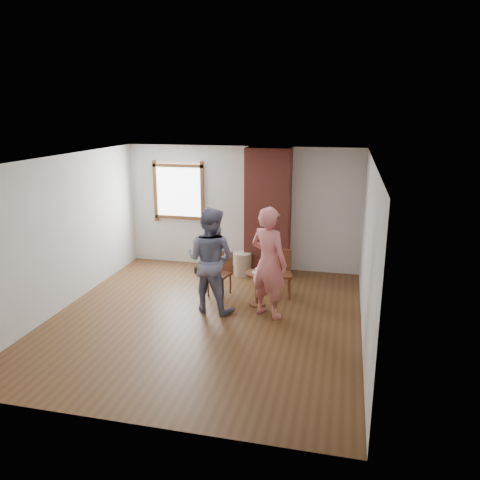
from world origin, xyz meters
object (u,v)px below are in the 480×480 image
man (211,260)px  person_pink (269,263)px  stoneware_crock (243,264)px  side_table (257,283)px  dining_chair_left (221,271)px  dining_chair_right (281,270)px

man → person_pink: size_ratio=0.97×
man → stoneware_crock: bearing=-82.2°
side_table → person_pink: person_pink is taller
dining_chair_left → side_table: 0.84m
dining_chair_left → dining_chair_right: 1.10m
dining_chair_left → dining_chair_right: bearing=21.5°
dining_chair_right → person_pink: bearing=-104.9°
dining_chair_left → man: size_ratio=0.45×
dining_chair_right → side_table: dining_chair_right is taller
stoneware_crock → dining_chair_left: (-0.17, -1.09, 0.21)m
man → person_pink: person_pink is taller
side_table → man: man is taller
side_table → man: size_ratio=0.34×
dining_chair_left → dining_chair_right: (1.08, 0.18, 0.03)m
man → person_pink: bearing=-168.4°
person_pink → man: bearing=26.3°
stoneware_crock → person_pink: person_pink is taller
stoneware_crock → side_table: 1.58m
stoneware_crock → dining_chair_right: dining_chair_right is taller
stoneware_crock → man: (-0.14, -1.83, 0.66)m
stoneware_crock → dining_chair_left: 1.12m
dining_chair_left → side_table: bearing=-13.9°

